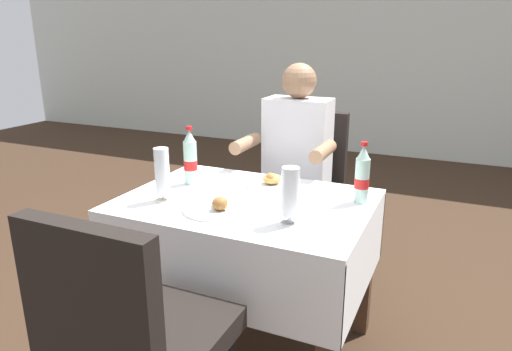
{
  "coord_description": "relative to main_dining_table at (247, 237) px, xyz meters",
  "views": [
    {
      "loc": [
        0.94,
        -1.77,
        1.41
      ],
      "look_at": [
        0.13,
        0.02,
        0.8
      ],
      "focal_mm": 32.49,
      "sensor_mm": 36.0,
      "label": 1
    }
  ],
  "objects": [
    {
      "name": "chair_far_diner_seat",
      "position": [
        0.0,
        0.78,
        0.01
      ],
      "size": [
        0.44,
        0.5,
        0.97
      ],
      "color": "black",
      "rests_on": "ground"
    },
    {
      "name": "cola_bottle_primary",
      "position": [
        0.46,
        0.17,
        0.29
      ],
      "size": [
        0.06,
        0.06,
        0.26
      ],
      "color": "silver",
      "rests_on": "main_dining_table"
    },
    {
      "name": "plate_far_diner",
      "position": [
        0.03,
        0.21,
        0.2
      ],
      "size": [
        0.23,
        0.23,
        0.07
      ],
      "color": "white",
      "rests_on": "main_dining_table"
    },
    {
      "name": "cola_bottle_secondary",
      "position": [
        -0.33,
        0.09,
        0.3
      ],
      "size": [
        0.06,
        0.06,
        0.28
      ],
      "color": "silver",
      "rests_on": "main_dining_table"
    },
    {
      "name": "beer_glass_left",
      "position": [
        0.26,
        -0.17,
        0.29
      ],
      "size": [
        0.07,
        0.07,
        0.22
      ],
      "color": "white",
      "rests_on": "main_dining_table"
    },
    {
      "name": "back_wall",
      "position": [
        -0.13,
        3.98,
        1.01
      ],
      "size": [
        11.0,
        0.12,
        3.11
      ],
      "primitive_type": "cube",
      "color": "silver",
      "rests_on": "ground"
    },
    {
      "name": "plate_near_camera",
      "position": [
        -0.05,
        -0.18,
        0.19
      ],
      "size": [
        0.24,
        0.24,
        0.07
      ],
      "color": "white",
      "rests_on": "main_dining_table"
    },
    {
      "name": "main_dining_table",
      "position": [
        0.0,
        0.0,
        0.0
      ],
      "size": [
        1.06,
        0.77,
        0.72
      ],
      "color": "white",
      "rests_on": "ground"
    },
    {
      "name": "seated_diner_far",
      "position": [
        -0.02,
        0.67,
        0.17
      ],
      "size": [
        0.5,
        0.46,
        1.26
      ],
      "color": "#282D42",
      "rests_on": "ground"
    },
    {
      "name": "beer_glass_middle",
      "position": [
        -0.32,
        -0.16,
        0.3
      ],
      "size": [
        0.07,
        0.07,
        0.23
      ],
      "color": "white",
      "rests_on": "main_dining_table"
    },
    {
      "name": "chair_near_camera_side",
      "position": [
        -0.0,
        -0.78,
        0.01
      ],
      "size": [
        0.44,
        0.5,
        0.97
      ],
      "color": "black",
      "rests_on": "ground"
    },
    {
      "name": "ground_plane",
      "position": [
        -0.13,
        0.08,
        -0.55
      ],
      "size": [
        11.0,
        11.0,
        0.0
      ],
      "primitive_type": "plane",
      "color": "#382619"
    }
  ]
}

